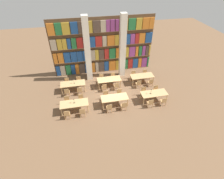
# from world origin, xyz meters

# --- Properties ---
(ground_plane) EXTENTS (40.00, 40.00, 0.00)m
(ground_plane) POSITION_xyz_m (0.00, 0.00, 0.00)
(ground_plane) COLOR brown
(bookshelf_bank) EXTENTS (9.80, 0.35, 5.50)m
(bookshelf_bank) POSITION_xyz_m (0.00, 4.09, 2.62)
(bookshelf_bank) COLOR brown
(bookshelf_bank) RESTS_ON ground_plane
(pillar_left) EXTENTS (0.54, 0.54, 6.00)m
(pillar_left) POSITION_xyz_m (-1.61, 2.96, 3.00)
(pillar_left) COLOR silver
(pillar_left) RESTS_ON ground_plane
(pillar_center) EXTENTS (0.54, 0.54, 6.00)m
(pillar_center) POSITION_xyz_m (1.61, 2.96, 3.00)
(pillar_center) COLOR silver
(pillar_center) RESTS_ON ground_plane
(reading_table_0) EXTENTS (2.15, 0.92, 0.78)m
(reading_table_0) POSITION_xyz_m (-3.19, -1.33, 0.70)
(reading_table_0) COLOR tan
(reading_table_0) RESTS_ON ground_plane
(chair_0) EXTENTS (0.42, 0.40, 0.86)m
(chair_0) POSITION_xyz_m (-3.77, -2.07, 0.46)
(chair_0) COLOR tan
(chair_0) RESTS_ON ground_plane
(chair_1) EXTENTS (0.42, 0.40, 0.86)m
(chair_1) POSITION_xyz_m (-3.77, -0.58, 0.46)
(chair_1) COLOR tan
(chair_1) RESTS_ON ground_plane
(chair_2) EXTENTS (0.42, 0.40, 0.86)m
(chair_2) POSITION_xyz_m (-2.65, -2.07, 0.46)
(chair_2) COLOR tan
(chair_2) RESTS_ON ground_plane
(chair_3) EXTENTS (0.42, 0.40, 0.86)m
(chair_3) POSITION_xyz_m (-2.65, -0.58, 0.46)
(chair_3) COLOR tan
(chair_3) RESTS_ON ground_plane
(desk_lamp_0) EXTENTS (0.14, 0.14, 0.41)m
(desk_lamp_0) POSITION_xyz_m (-3.17, -1.29, 1.05)
(desk_lamp_0) COLOR brown
(desk_lamp_0) RESTS_ON reading_table_0
(reading_table_1) EXTENTS (2.15, 0.92, 0.78)m
(reading_table_1) POSITION_xyz_m (-0.02, -1.27, 0.70)
(reading_table_1) COLOR tan
(reading_table_1) RESTS_ON ground_plane
(chair_4) EXTENTS (0.42, 0.40, 0.86)m
(chair_4) POSITION_xyz_m (-0.59, -2.01, 0.46)
(chair_4) COLOR tan
(chair_4) RESTS_ON ground_plane
(chair_5) EXTENTS (0.42, 0.40, 0.86)m
(chair_5) POSITION_xyz_m (-0.59, -0.52, 0.46)
(chair_5) COLOR tan
(chair_5) RESTS_ON ground_plane
(chair_6) EXTENTS (0.42, 0.40, 0.86)m
(chair_6) POSITION_xyz_m (0.56, -2.01, 0.46)
(chair_6) COLOR tan
(chair_6) RESTS_ON ground_plane
(chair_7) EXTENTS (0.42, 0.40, 0.86)m
(chair_7) POSITION_xyz_m (0.56, -0.52, 0.46)
(chair_7) COLOR tan
(chair_7) RESTS_ON ground_plane
(reading_table_2) EXTENTS (2.15, 0.92, 0.78)m
(reading_table_2) POSITION_xyz_m (3.27, -1.38, 0.70)
(reading_table_2) COLOR tan
(reading_table_2) RESTS_ON ground_plane
(chair_8) EXTENTS (0.42, 0.40, 0.86)m
(chair_8) POSITION_xyz_m (2.68, -2.12, 0.46)
(chair_8) COLOR tan
(chair_8) RESTS_ON ground_plane
(chair_9) EXTENTS (0.42, 0.40, 0.86)m
(chair_9) POSITION_xyz_m (2.68, -0.64, 0.46)
(chair_9) COLOR tan
(chair_9) RESTS_ON ground_plane
(chair_10) EXTENTS (0.42, 0.40, 0.86)m
(chair_10) POSITION_xyz_m (3.79, -2.12, 0.46)
(chair_10) COLOR tan
(chair_10) RESTS_ON ground_plane
(chair_11) EXTENTS (0.42, 0.40, 0.86)m
(chair_11) POSITION_xyz_m (3.79, -0.64, 0.46)
(chair_11) COLOR tan
(chair_11) RESTS_ON ground_plane
(desk_lamp_1) EXTENTS (0.14, 0.14, 0.47)m
(desk_lamp_1) POSITION_xyz_m (2.96, -1.39, 1.09)
(desk_lamp_1) COLOR brown
(desk_lamp_1) RESTS_ON reading_table_2
(reading_table_3) EXTENTS (2.15, 0.92, 0.78)m
(reading_table_3) POSITION_xyz_m (-3.23, 1.32, 0.70)
(reading_table_3) COLOR tan
(reading_table_3) RESTS_ON ground_plane
(chair_12) EXTENTS (0.42, 0.40, 0.86)m
(chair_12) POSITION_xyz_m (-3.77, 0.58, 0.46)
(chair_12) COLOR tan
(chair_12) RESTS_ON ground_plane
(chair_13) EXTENTS (0.42, 0.40, 0.86)m
(chair_13) POSITION_xyz_m (-3.77, 2.07, 0.46)
(chair_13) COLOR tan
(chair_13) RESTS_ON ground_plane
(chair_14) EXTENTS (0.42, 0.40, 0.86)m
(chair_14) POSITION_xyz_m (-2.70, 0.58, 0.46)
(chair_14) COLOR tan
(chair_14) RESTS_ON ground_plane
(chair_15) EXTENTS (0.42, 0.40, 0.86)m
(chair_15) POSITION_xyz_m (-2.70, 2.07, 0.46)
(chair_15) COLOR tan
(chair_15) RESTS_ON ground_plane
(desk_lamp_2) EXTENTS (0.14, 0.14, 0.42)m
(desk_lamp_2) POSITION_xyz_m (-3.09, 1.32, 1.05)
(desk_lamp_2) COLOR brown
(desk_lamp_2) RESTS_ON reading_table_3
(reading_table_4) EXTENTS (2.15, 0.92, 0.78)m
(reading_table_4) POSITION_xyz_m (0.02, 1.34, 0.70)
(reading_table_4) COLOR tan
(reading_table_4) RESTS_ON ground_plane
(chair_16) EXTENTS (0.42, 0.40, 0.86)m
(chair_16) POSITION_xyz_m (-0.55, 0.60, 0.46)
(chair_16) COLOR tan
(chair_16) RESTS_ON ground_plane
(chair_17) EXTENTS (0.42, 0.40, 0.86)m
(chair_17) POSITION_xyz_m (-0.55, 2.09, 0.46)
(chair_17) COLOR tan
(chair_17) RESTS_ON ground_plane
(chair_18) EXTENTS (0.42, 0.40, 0.86)m
(chair_18) POSITION_xyz_m (0.55, 0.60, 0.46)
(chair_18) COLOR tan
(chair_18) RESTS_ON ground_plane
(chair_19) EXTENTS (0.42, 0.40, 0.86)m
(chair_19) POSITION_xyz_m (0.55, 2.09, 0.46)
(chair_19) COLOR tan
(chair_19) RESTS_ON ground_plane
(reading_table_5) EXTENTS (2.15, 0.92, 0.78)m
(reading_table_5) POSITION_xyz_m (3.16, 1.29, 0.70)
(reading_table_5) COLOR tan
(reading_table_5) RESTS_ON ground_plane
(chair_20) EXTENTS (0.42, 0.40, 0.86)m
(chair_20) POSITION_xyz_m (2.59, 0.54, 0.46)
(chair_20) COLOR tan
(chair_20) RESTS_ON ground_plane
(chair_21) EXTENTS (0.42, 0.40, 0.86)m
(chair_21) POSITION_xyz_m (2.59, 2.03, 0.46)
(chair_21) COLOR tan
(chair_21) RESTS_ON ground_plane
(chair_22) EXTENTS (0.42, 0.40, 0.86)m
(chair_22) POSITION_xyz_m (3.75, 0.54, 0.46)
(chair_22) COLOR tan
(chair_22) RESTS_ON ground_plane
(chair_23) EXTENTS (0.42, 0.40, 0.86)m
(chair_23) POSITION_xyz_m (3.75, 2.03, 0.46)
(chair_23) COLOR tan
(chair_23) RESTS_ON ground_plane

